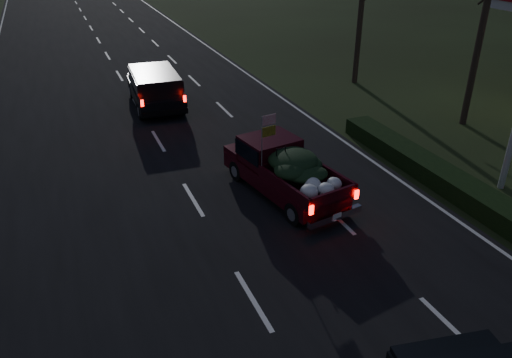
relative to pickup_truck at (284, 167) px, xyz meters
name	(u,v)px	position (x,y,z in m)	size (l,w,h in m)	color
ground	(253,301)	(-2.79, -4.36, -0.91)	(120.00, 120.00, 0.00)	black
road_asphalt	(253,300)	(-2.79, -4.36, -0.90)	(14.00, 120.00, 0.02)	black
hedge_row	(439,175)	(5.01, -1.36, -0.61)	(1.00, 10.00, 0.60)	black
pickup_truck	(284,167)	(0.00, 0.00, 0.00)	(2.54, 4.89, 2.44)	#370710
lead_suv	(155,85)	(-1.96, 9.72, 0.12)	(2.23, 4.87, 1.37)	black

